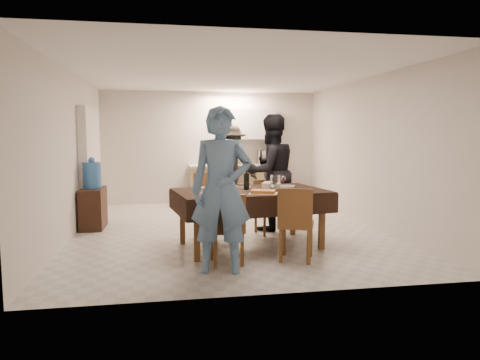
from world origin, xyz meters
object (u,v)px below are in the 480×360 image
object	(u,v)px
console	(93,208)
microwave	(272,157)
water_pitcher	(275,182)
wine_bottle	(246,178)
person_far	(271,172)
dining_table	(251,193)
person_near	(221,190)
water_jug	(92,175)
person_kitchen	(231,166)
savoury_tart	(263,192)

from	to	relation	value
console	microwave	size ratio (longest dim) A/B	1.26
water_pitcher	microwave	distance (m)	3.97
wine_bottle	person_far	bearing A→B (deg)	59.04
microwave	dining_table	bearing A→B (deg)	71.68
person_near	water_jug	bearing A→B (deg)	134.39
water_jug	water_pitcher	xyz separation A→B (m)	(2.79, -1.70, 0.01)
dining_table	microwave	world-z (taller)	microwave
dining_table	console	size ratio (longest dim) A/B	3.04
microwave	person_kitchen	xyz separation A→B (m)	(-1.06, -0.45, -0.16)
console	person_near	bearing A→B (deg)	-55.08
console	savoury_tart	size ratio (longest dim) A/B	2.02
console	savoury_tart	xyz separation A→B (m)	(2.54, -2.03, 0.50)
dining_table	wine_bottle	distance (m)	0.22
savoury_tart	person_far	world-z (taller)	person_far
water_pitcher	person_far	distance (m)	1.12
water_pitcher	person_kitchen	world-z (taller)	person_kitchen
dining_table	microwave	bearing A→B (deg)	62.24
person_near	microwave	bearing A→B (deg)	79.03
dining_table	water_jug	world-z (taller)	water_jug
person_near	person_kitchen	distance (m)	4.48
console	person_near	world-z (taller)	person_near
person_near	wine_bottle	bearing A→B (deg)	75.03
person_far	microwave	bearing A→B (deg)	-123.83
water_pitcher	person_kitchen	bearing A→B (deg)	92.42
person_near	person_kitchen	world-z (taller)	person_near
savoury_tart	person_near	size ratio (longest dim) A/B	0.19
dining_table	console	bearing A→B (deg)	136.41
water_jug	wine_bottle	distance (m)	2.88
dining_table	water_pitcher	distance (m)	0.38
savoury_tart	person_near	world-z (taller)	person_near
wine_bottle	person_far	distance (m)	1.17
dining_table	person_far	world-z (taller)	person_far
person_near	person_kitchen	size ratio (longest dim) A/B	1.06
dining_table	person_kitchen	world-z (taller)	person_kitchen
wine_bottle	dining_table	bearing A→B (deg)	-45.00
water_jug	person_far	distance (m)	3.05
water_jug	person_near	distance (m)	3.30
console	wine_bottle	xyz separation A→B (m)	(2.39, -1.60, 0.64)
savoury_tart	console	bearing A→B (deg)	141.29
dining_table	person_kitchen	bearing A→B (deg)	77.06
wine_bottle	savoury_tart	xyz separation A→B (m)	(0.15, -0.43, -0.14)
console	water_pitcher	size ratio (longest dim) A/B	3.41
water_jug	person_near	world-z (taller)	person_near
water_jug	person_kitchen	world-z (taller)	person_kitchen
person_near	person_far	xyz separation A→B (m)	(1.10, 2.10, 0.00)
savoury_tart	microwave	xyz separation A→B (m)	(1.16, 4.19, 0.23)
person_near	person_kitchen	bearing A→B (deg)	89.75
water_jug	water_pitcher	distance (m)	3.27
person_near	console	bearing A→B (deg)	134.39
console	person_far	bearing A→B (deg)	-11.41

